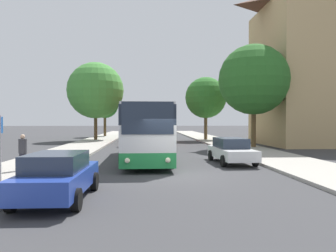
# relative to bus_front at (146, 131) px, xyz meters

# --- Properties ---
(ground_plane) EXTENTS (300.00, 300.00, 0.00)m
(ground_plane) POSITION_rel_bus_front_xyz_m (1.13, -6.26, -1.76)
(ground_plane) COLOR #38383A
(ground_plane) RESTS_ON ground
(sidewalk_left) EXTENTS (4.00, 120.00, 0.15)m
(sidewalk_left) POSITION_rel_bus_front_xyz_m (-5.87, -6.26, -1.68)
(sidewalk_left) COLOR #A39E93
(sidewalk_left) RESTS_ON ground_plane
(sidewalk_right) EXTENTS (4.00, 120.00, 0.15)m
(sidewalk_right) POSITION_rel_bus_front_xyz_m (8.13, -6.26, -1.68)
(sidewalk_right) COLOR #A39E93
(sidewalk_right) RESTS_ON ground_plane
(bus_front) EXTENTS (2.97, 11.71, 3.28)m
(bus_front) POSITION_rel_bus_front_xyz_m (0.00, 0.00, 0.00)
(bus_front) COLOR #238942
(bus_front) RESTS_ON ground_plane
(bus_middle) EXTENTS (2.95, 11.83, 3.46)m
(bus_middle) POSITION_rel_bus_front_xyz_m (-0.03, 16.49, 0.09)
(bus_middle) COLOR gray
(bus_middle) RESTS_ON ground_plane
(bus_rear) EXTENTS (2.88, 11.68, 3.51)m
(bus_rear) POSITION_rel_bus_front_xyz_m (-0.14, 32.10, 0.11)
(bus_rear) COLOR silver
(bus_rear) RESTS_ON ground_plane
(parked_car_left_curb) EXTENTS (1.96, 4.31, 1.44)m
(parked_car_left_curb) POSITION_rel_bus_front_xyz_m (-2.65, -10.18, -1.00)
(parked_car_left_curb) COLOR #233D9E
(parked_car_left_curb) RESTS_ON ground_plane
(parked_car_right_near) EXTENTS (2.05, 4.70, 1.43)m
(parked_car_right_near) POSITION_rel_bus_front_xyz_m (4.82, -1.91, -1.01)
(parked_car_right_near) COLOR silver
(parked_car_right_near) RESTS_ON ground_plane
(bus_stop_sign) EXTENTS (0.08, 0.45, 2.46)m
(bus_stop_sign) POSITION_rel_bus_front_xyz_m (-5.23, -8.16, -0.08)
(bus_stop_sign) COLOR gray
(bus_stop_sign) RESTS_ON sidewalk_left
(pedestrian_walking_back) EXTENTS (0.36, 0.36, 1.65)m
(pedestrian_walking_back) POSITION_rel_bus_front_xyz_m (-5.61, -5.00, -0.78)
(pedestrian_walking_back) COLOR #23232D
(pedestrian_walking_back) RESTS_ON sidewalk_left
(tree_left_near) EXTENTS (4.04, 4.04, 6.74)m
(tree_left_near) POSITION_rel_bus_front_xyz_m (-6.35, 29.41, 3.08)
(tree_left_near) COLOR #513D23
(tree_left_near) RESTS_ON sidewalk_left
(tree_left_far) EXTENTS (6.76, 6.76, 9.32)m
(tree_left_far) POSITION_rel_bus_front_xyz_m (-6.21, 19.71, 4.33)
(tree_left_far) COLOR #513D23
(tree_left_far) RESTS_ON sidewalk_left
(tree_right_near) EXTENTS (5.02, 5.02, 7.62)m
(tree_right_near) POSITION_rel_bus_front_xyz_m (7.16, 19.37, 3.49)
(tree_right_near) COLOR brown
(tree_right_near) RESTS_ON sidewalk_right
(tree_right_mid) EXTENTS (6.08, 6.08, 8.88)m
(tree_right_mid) POSITION_rel_bus_front_xyz_m (9.26, 7.61, 4.22)
(tree_right_mid) COLOR #513D23
(tree_right_mid) RESTS_ON sidewalk_right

